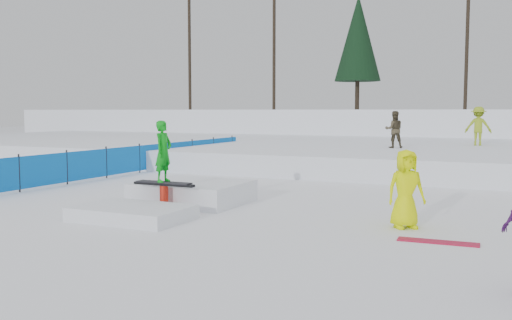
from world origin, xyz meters
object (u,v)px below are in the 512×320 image
at_px(spectator_yellow, 406,189).
at_px(walker_ygreen, 478,126).
at_px(jib_rail_feature, 178,195).
at_px(safety_fence, 140,158).
at_px(walker_olive, 394,129).

bearing_deg(spectator_yellow, walker_ygreen, 54.14).
bearing_deg(walker_ygreen, jib_rail_feature, 65.72).
xyz_separation_m(safety_fence, walker_ygreen, (11.32, 9.38, 1.11)).
relative_size(walker_ygreen, jib_rail_feature, 0.39).
bearing_deg(walker_ygreen, spectator_yellow, 85.21).
relative_size(spectator_yellow, jib_rail_feature, 0.36).
bearing_deg(safety_fence, jib_rail_feature, -47.14).
distance_m(safety_fence, walker_olive, 10.38).
distance_m(walker_olive, walker_ygreen, 4.41).
distance_m(safety_fence, walker_ygreen, 14.74).
bearing_deg(jib_rail_feature, walker_olive, 77.29).
relative_size(walker_olive, spectator_yellow, 0.97).
relative_size(safety_fence, walker_ygreen, 9.32).
bearing_deg(spectator_yellow, safety_fence, 116.22).
xyz_separation_m(safety_fence, walker_olive, (8.28, 6.19, 1.01)).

